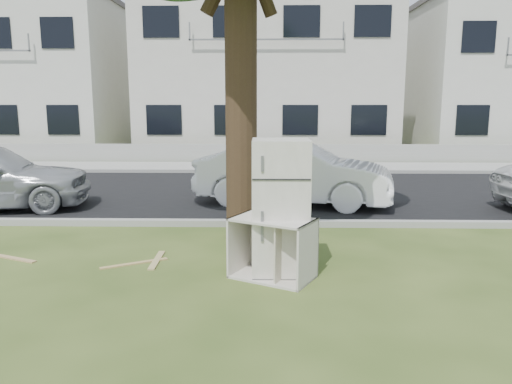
{
  "coord_description": "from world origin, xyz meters",
  "views": [
    {
      "loc": [
        0.04,
        -6.79,
        2.36
      ],
      "look_at": [
        -0.12,
        0.6,
        1.0
      ],
      "focal_mm": 35.0,
      "sensor_mm": 36.0,
      "label": 1
    }
  ],
  "objects": [
    {
      "name": "ground",
      "position": [
        0.0,
        0.0,
        0.0
      ],
      "size": [
        120.0,
        120.0,
        0.0
      ],
      "primitive_type": "plane",
      "color": "#314418"
    },
    {
      "name": "road",
      "position": [
        0.0,
        6.0,
        0.01
      ],
      "size": [
        120.0,
        7.0,
        0.01
      ],
      "primitive_type": "cube",
      "color": "black",
      "rests_on": "ground"
    },
    {
      "name": "kerb_near",
      "position": [
        0.0,
        2.45,
        0.0
      ],
      "size": [
        120.0,
        0.18,
        0.12
      ],
      "primitive_type": "cube",
      "color": "gray",
      "rests_on": "ground"
    },
    {
      "name": "kerb_far",
      "position": [
        0.0,
        9.55,
        0.0
      ],
      "size": [
        120.0,
        0.18,
        0.12
      ],
      "primitive_type": "cube",
      "color": "gray",
      "rests_on": "ground"
    },
    {
      "name": "sidewalk",
      "position": [
        0.0,
        11.0,
        0.01
      ],
      "size": [
        120.0,
        2.8,
        0.01
      ],
      "primitive_type": "cube",
      "color": "gray",
      "rests_on": "ground"
    },
    {
      "name": "low_wall",
      "position": [
        0.0,
        12.6,
        0.35
      ],
      "size": [
        120.0,
        0.15,
        0.7
      ],
      "primitive_type": "cube",
      "color": "gray",
      "rests_on": "ground"
    },
    {
      "name": "townhouse_left",
      "position": [
        -12.0,
        17.5,
        3.52
      ],
      "size": [
        10.2,
        8.16,
        7.04
      ],
      "color": "silver",
      "rests_on": "ground"
    },
    {
      "name": "townhouse_center",
      "position": [
        0.0,
        17.5,
        3.72
      ],
      "size": [
        11.22,
        8.16,
        7.44
      ],
      "color": "beige",
      "rests_on": "ground"
    },
    {
      "name": "fridge",
      "position": [
        0.23,
        -0.17,
        0.93
      ],
      "size": [
        0.77,
        0.72,
        1.85
      ],
      "primitive_type": "cube",
      "rotation": [
        0.0,
        0.0,
        0.01
      ],
      "color": "beige",
      "rests_on": "ground"
    },
    {
      "name": "cabinet",
      "position": [
        0.12,
        -0.35,
        0.41
      ],
      "size": [
        1.24,
        1.07,
        0.82
      ],
      "primitive_type": "cube",
      "rotation": [
        0.0,
        0.0,
        -0.49
      ],
      "color": "beige",
      "rests_on": "ground"
    },
    {
      "name": "plank_a",
      "position": [
        -1.9,
        0.17,
        0.01
      ],
      "size": [
        0.9,
        0.55,
        0.02
      ],
      "primitive_type": "cube",
      "rotation": [
        0.0,
        0.0,
        0.51
      ],
      "color": "tan",
      "rests_on": "ground"
    },
    {
      "name": "plank_b",
      "position": [
        -3.8,
        0.37,
        0.01
      ],
      "size": [
        0.85,
        0.44,
        0.02
      ],
      "primitive_type": "cube",
      "rotation": [
        0.0,
        0.0,
        -0.41
      ],
      "color": "tan",
      "rests_on": "ground"
    },
    {
      "name": "plank_c",
      "position": [
        -1.6,
        0.32,
        0.01
      ],
      "size": [
        0.12,
        0.86,
        0.02
      ],
      "primitive_type": "cube",
      "rotation": [
        0.0,
        0.0,
        1.59
      ],
      "color": "tan",
      "rests_on": "ground"
    },
    {
      "name": "car_center",
      "position": [
        0.66,
        4.54,
        0.73
      ],
      "size": [
        4.68,
        2.53,
        1.46
      ],
      "primitive_type": "imported",
      "rotation": [
        0.0,
        0.0,
        1.34
      ],
      "color": "white",
      "rests_on": "ground"
    }
  ]
}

